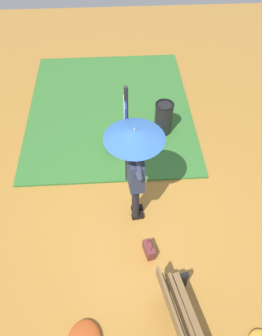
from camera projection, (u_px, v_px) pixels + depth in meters
name	position (u px, v px, depth m)	size (l,w,h in m)	color
ground_plane	(136.00, 208.00, 6.47)	(18.00, 18.00, 0.00)	#B27A33
grass_verge	(110.00, 108.00, 8.44)	(4.80, 4.00, 0.05)	#387533
person_with_umbrella	(135.00, 154.00, 5.28)	(0.96, 0.96, 2.04)	black
info_sign_post	(126.00, 128.00, 5.84)	(0.44, 0.07, 2.30)	black
handbag	(149.00, 249.00, 5.75)	(0.32, 0.21, 0.37)	brown
park_bench	(182.00, 321.00, 4.72)	(1.42, 0.66, 0.75)	black
trash_bin	(164.00, 119.00, 7.57)	(0.42, 0.42, 0.83)	black
shrub_cluster	(119.00, 143.00, 7.33)	(0.61, 0.56, 0.50)	#285628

